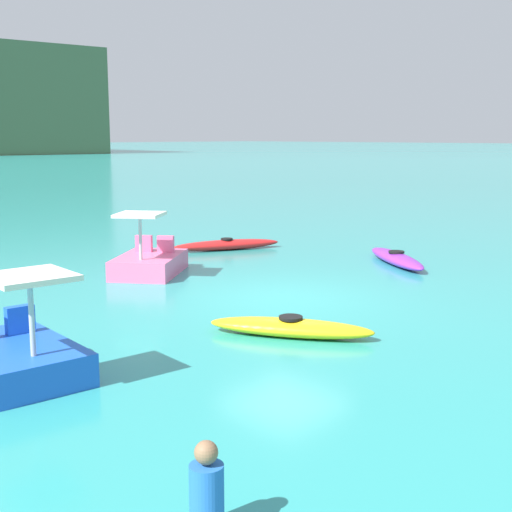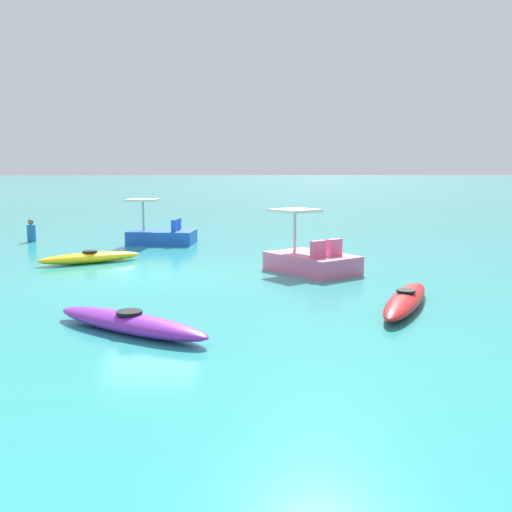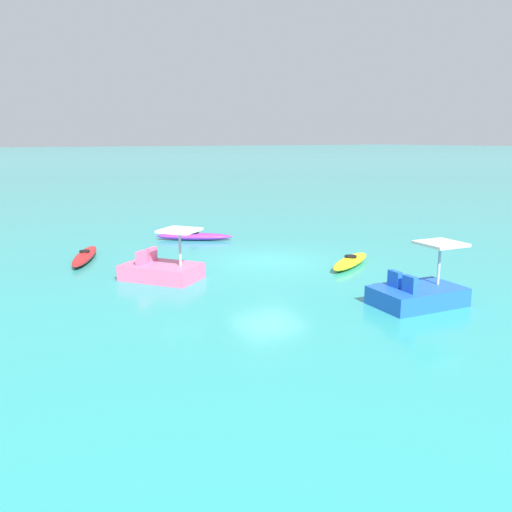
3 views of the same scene
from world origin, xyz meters
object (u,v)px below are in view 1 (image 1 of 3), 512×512
(pedal_boat_pink, at_px, (149,262))
(person_near_shore, at_px, (207,492))
(kayak_yellow, at_px, (291,327))
(kayak_red, at_px, (227,245))
(kayak_purple, at_px, (396,258))
(pedal_boat_blue, at_px, (16,355))

(pedal_boat_pink, bearing_deg, person_near_shore, -124.84)
(kayak_yellow, bearing_deg, person_near_shore, -145.54)
(kayak_yellow, xyz_separation_m, person_near_shore, (-5.26, -3.61, 0.22))
(pedal_boat_pink, height_order, person_near_shore, pedal_boat_pink)
(kayak_red, relative_size, kayak_purple, 1.07)
(pedal_boat_blue, bearing_deg, pedal_boat_pink, 38.35)
(kayak_yellow, xyz_separation_m, pedal_boat_blue, (-4.47, 1.52, 0.17))
(kayak_red, bearing_deg, person_near_shore, -134.16)
(kayak_red, relative_size, pedal_boat_blue, 1.33)
(kayak_yellow, bearing_deg, pedal_boat_pink, 75.01)
(kayak_red, xyz_separation_m, kayak_yellow, (-5.85, -7.83, 0.00))
(kayak_purple, xyz_separation_m, pedal_boat_blue, (-11.93, -1.09, 0.17))
(kayak_red, bearing_deg, pedal_boat_pink, -161.14)
(kayak_purple, relative_size, person_near_shore, 3.62)
(pedal_boat_pink, height_order, pedal_boat_blue, same)
(kayak_purple, xyz_separation_m, kayak_yellow, (-7.46, -2.61, 0.00))
(kayak_purple, height_order, pedal_boat_blue, pedal_boat_blue)
(kayak_purple, height_order, pedal_boat_pink, pedal_boat_pink)
(kayak_yellow, bearing_deg, kayak_red, 53.24)
(kayak_purple, bearing_deg, pedal_boat_pink, 146.44)
(kayak_purple, height_order, person_near_shore, person_near_shore)
(kayak_red, bearing_deg, kayak_yellow, -126.76)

